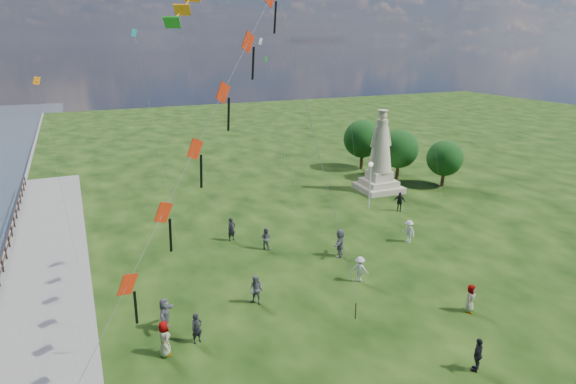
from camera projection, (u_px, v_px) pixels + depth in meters
name	position (u px, v px, depth m)	size (l,w,h in m)	color
waterfront	(14.00, 331.00, 23.46)	(200.00, 200.00, 1.51)	#35424F
statue	(380.00, 161.00, 44.37)	(3.87, 3.87, 7.55)	tan
lamppost	(370.00, 175.00, 39.32)	(0.38, 0.38, 4.06)	silver
tree_row	(393.00, 147.00, 49.17)	(7.33, 12.63, 5.38)	#382314
person_0	(197.00, 328.00, 22.25)	(0.54, 0.36, 1.49)	black
person_1	(256.00, 290.00, 25.50)	(0.80, 0.49, 1.65)	#595960
person_2	(360.00, 269.00, 27.96)	(1.00, 0.51, 1.54)	silver
person_3	(478.00, 355.00, 20.33)	(0.92, 0.47, 1.56)	black
person_4	(470.00, 298.00, 24.80)	(0.75, 0.46, 1.53)	#595960
person_5	(165.00, 314.00, 23.23)	(1.55, 0.67, 1.67)	#595960
person_6	(232.00, 229.00, 33.66)	(0.62, 0.41, 1.69)	black
person_7	(266.00, 238.00, 32.36)	(0.74, 0.46, 1.52)	#595960
person_8	(409.00, 231.00, 33.44)	(1.03, 0.53, 1.60)	silver
person_9	(399.00, 202.00, 39.58)	(0.95, 0.49, 1.62)	black
person_10	(164.00, 339.00, 21.32)	(0.82, 0.50, 1.68)	#595960
person_11	(340.00, 243.00, 31.18)	(1.74, 0.75, 1.87)	#595960
red_kite_train	(207.00, 129.00, 20.16)	(12.05, 9.35, 16.00)	black
small_kites	(255.00, 33.00, 38.63)	(30.08, 15.97, 25.50)	teal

